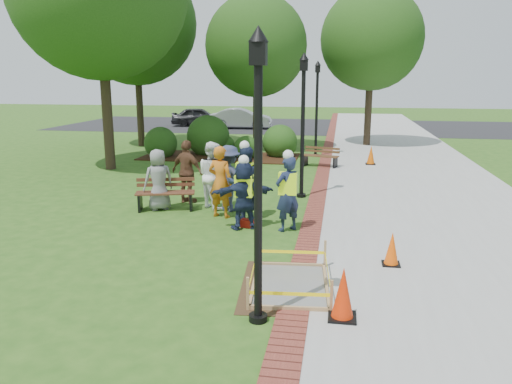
% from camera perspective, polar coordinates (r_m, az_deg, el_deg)
% --- Properties ---
extents(ground, '(100.00, 100.00, 0.00)m').
position_cam_1_polar(ground, '(10.70, -3.75, -6.57)').
color(ground, '#285116').
rests_on(ground, ground).
extents(sidewalk, '(6.00, 60.00, 0.02)m').
position_cam_1_polar(sidewalk, '(20.29, 16.98, 2.37)').
color(sidewalk, '#9E9E99').
rests_on(sidewalk, ground).
extents(brick_edging, '(0.50, 60.00, 0.03)m').
position_cam_1_polar(brick_edging, '(20.13, 7.76, 2.76)').
color(brick_edging, maroon).
rests_on(brick_edging, ground).
extents(mulch_bed, '(7.00, 3.00, 0.05)m').
position_cam_1_polar(mulch_bed, '(22.73, -4.12, 4.04)').
color(mulch_bed, '#381E0F').
rests_on(mulch_bed, ground).
extents(parking_lot, '(36.00, 12.00, 0.01)m').
position_cam_1_polar(parking_lot, '(37.05, 6.03, 7.51)').
color(parking_lot, black).
rests_on(parking_lot, ground).
extents(wet_concrete_pad, '(1.89, 2.44, 0.55)m').
position_cam_1_polar(wet_concrete_pad, '(8.82, 3.93, -9.35)').
color(wet_concrete_pad, '#47331E').
rests_on(wet_concrete_pad, ground).
extents(bench_near, '(1.67, 0.91, 0.86)m').
position_cam_1_polar(bench_near, '(13.90, -10.29, -0.93)').
color(bench_near, brown).
rests_on(bench_near, ground).
extents(bench_far, '(1.53, 0.85, 0.79)m').
position_cam_1_polar(bench_far, '(20.39, 7.36, 3.57)').
color(bench_far, brown).
rests_on(bench_far, ground).
extents(cone_front, '(0.42, 0.42, 0.84)m').
position_cam_1_polar(cone_front, '(7.75, 9.91, -11.47)').
color(cone_front, black).
rests_on(cone_front, ground).
extents(cone_back, '(0.35, 0.35, 0.68)m').
position_cam_1_polar(cone_back, '(10.05, 15.26, -6.36)').
color(cone_back, black).
rests_on(cone_back, ground).
extents(cone_far, '(0.40, 0.40, 0.80)m').
position_cam_1_polar(cone_far, '(21.19, 13.00, 4.07)').
color(cone_far, black).
rests_on(cone_far, ground).
extents(toolbox, '(0.42, 0.28, 0.19)m').
position_cam_1_polar(toolbox, '(12.17, -0.83, -3.61)').
color(toolbox, maroon).
rests_on(toolbox, ground).
extents(lamp_near, '(0.28, 0.28, 4.26)m').
position_cam_1_polar(lamp_near, '(6.98, 0.26, 3.86)').
color(lamp_near, black).
rests_on(lamp_near, ground).
extents(lamp_mid, '(0.28, 0.28, 4.26)m').
position_cam_1_polar(lamp_mid, '(14.88, 5.38, 8.76)').
color(lamp_mid, black).
rests_on(lamp_mid, ground).
extents(lamp_far, '(0.28, 0.28, 4.26)m').
position_cam_1_polar(lamp_far, '(22.85, 6.97, 10.24)').
color(lamp_far, black).
rests_on(lamp_far, ground).
extents(tree_back, '(4.84, 4.84, 7.42)m').
position_cam_1_polar(tree_back, '(24.71, 0.02, 16.36)').
color(tree_back, '#3D2D1E').
rests_on(tree_back, ground).
extents(tree_right, '(5.19, 5.19, 8.03)m').
position_cam_1_polar(tree_right, '(27.12, 13.10, 16.67)').
color(tree_right, '#3D2D1E').
rests_on(tree_right, ground).
extents(tree_far, '(6.09, 6.09, 9.19)m').
position_cam_1_polar(tree_far, '(26.96, -13.62, 18.20)').
color(tree_far, '#3D2D1E').
rests_on(tree_far, ground).
extents(shrub_a, '(1.49, 1.49, 1.49)m').
position_cam_1_polar(shrub_a, '(23.09, -10.78, 3.94)').
color(shrub_a, '#1F4513').
rests_on(shrub_a, ground).
extents(shrub_b, '(1.98, 1.98, 1.98)m').
position_cam_1_polar(shrub_b, '(23.54, -5.43, 4.29)').
color(shrub_b, '#1F4513').
rests_on(shrub_b, ground).
extents(shrub_c, '(1.09, 1.09, 1.09)m').
position_cam_1_polar(shrub_c, '(22.41, -1.14, 3.89)').
color(shrub_c, '#1F4513').
rests_on(shrub_c, ground).
extents(shrub_d, '(1.58, 1.58, 1.58)m').
position_cam_1_polar(shrub_d, '(22.82, 2.74, 4.05)').
color(shrub_d, '#1F4513').
rests_on(shrub_d, ground).
extents(shrub_e, '(0.98, 0.98, 0.98)m').
position_cam_1_polar(shrub_e, '(23.52, -3.60, 4.31)').
color(shrub_e, '#1F4513').
rests_on(shrub_e, ground).
extents(casual_person_a, '(0.64, 0.60, 1.68)m').
position_cam_1_polar(casual_person_a, '(13.85, -11.09, 1.38)').
color(casual_person_a, gray).
rests_on(casual_person_a, ground).
extents(casual_person_b, '(0.68, 0.53, 1.87)m').
position_cam_1_polar(casual_person_b, '(12.89, -4.08, 1.16)').
color(casual_person_b, '#C66617').
rests_on(casual_person_b, ground).
extents(casual_person_c, '(0.70, 0.67, 1.85)m').
position_cam_1_polar(casual_person_c, '(13.83, -4.99, 1.93)').
color(casual_person_c, white).
rests_on(casual_person_c, ground).
extents(casual_person_d, '(0.68, 0.57, 1.82)m').
position_cam_1_polar(casual_person_d, '(14.46, -7.85, 2.28)').
color(casual_person_d, brown).
rests_on(casual_person_d, ground).
extents(casual_person_e, '(0.67, 0.56, 1.79)m').
position_cam_1_polar(casual_person_e, '(13.50, -3.11, 1.55)').
color(casual_person_e, '#2F3653').
rests_on(casual_person_e, ground).
extents(hivis_worker_a, '(0.62, 0.53, 1.80)m').
position_cam_1_polar(hivis_worker_a, '(11.87, -1.39, -0.05)').
color(hivis_worker_a, '#1D254C').
rests_on(hivis_worker_a, ground).
extents(hivis_worker_b, '(0.67, 0.66, 1.94)m').
position_cam_1_polar(hivis_worker_b, '(11.72, 3.63, 0.08)').
color(hivis_worker_b, '#1A2643').
rests_on(hivis_worker_b, ground).
extents(hivis_worker_c, '(0.70, 0.57, 2.02)m').
position_cam_1_polar(hivis_worker_c, '(12.73, -1.30, 1.31)').
color(hivis_worker_c, '#1B1C47').
rests_on(hivis_worker_c, ground).
extents(parked_car_a, '(2.76, 4.82, 1.48)m').
position_cam_1_polar(parked_car_a, '(37.10, -6.48, 7.50)').
color(parked_car_a, '#252528').
rests_on(parked_car_a, ground).
extents(parked_car_b, '(2.38, 4.82, 1.53)m').
position_cam_1_polar(parked_car_b, '(35.09, -1.71, 7.25)').
color(parked_car_b, '#A2A2A7').
rests_on(parked_car_b, ground).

